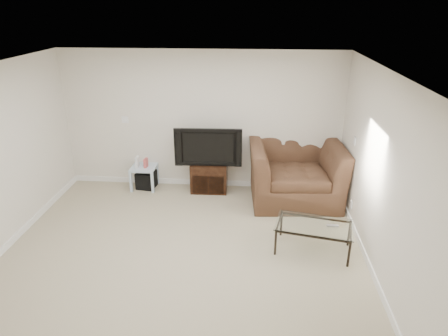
# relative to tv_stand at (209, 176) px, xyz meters

# --- Properties ---
(floor) EXTENTS (5.00, 5.00, 0.00)m
(floor) POSITION_rel_tv_stand_xyz_m (-0.15, -2.28, -0.27)
(floor) COLOR tan
(floor) RESTS_ON ground
(ceiling) EXTENTS (5.00, 5.00, 0.00)m
(ceiling) POSITION_rel_tv_stand_xyz_m (-0.15, -2.28, 2.23)
(ceiling) COLOR white
(ceiling) RESTS_ON ground
(wall_back) EXTENTS (5.00, 0.02, 2.50)m
(wall_back) POSITION_rel_tv_stand_xyz_m (-0.15, 0.22, 0.98)
(wall_back) COLOR silver
(wall_back) RESTS_ON ground
(wall_right) EXTENTS (0.02, 5.00, 2.50)m
(wall_right) POSITION_rel_tv_stand_xyz_m (2.35, -2.28, 0.98)
(wall_right) COLOR silver
(wall_right) RESTS_ON ground
(plate_back) EXTENTS (0.12, 0.02, 0.12)m
(plate_back) POSITION_rel_tv_stand_xyz_m (-1.55, 0.21, 0.98)
(plate_back) COLOR white
(plate_back) RESTS_ON wall_back
(plate_right_switch) EXTENTS (0.02, 0.09, 0.13)m
(plate_right_switch) POSITION_rel_tv_stand_xyz_m (2.34, -0.68, 0.98)
(plate_right_switch) COLOR white
(plate_right_switch) RESTS_ON wall_right
(plate_right_outlet) EXTENTS (0.02, 0.08, 0.12)m
(plate_right_outlet) POSITION_rel_tv_stand_xyz_m (2.34, -0.98, 0.03)
(plate_right_outlet) COLOR white
(plate_right_outlet) RESTS_ON wall_right
(tv_stand) EXTENTS (0.66, 0.46, 0.54)m
(tv_stand) POSITION_rel_tv_stand_xyz_m (0.00, 0.00, 0.00)
(tv_stand) COLOR black
(tv_stand) RESTS_ON floor
(dvd_player) EXTENTS (0.39, 0.27, 0.05)m
(dvd_player) POSITION_rel_tv_stand_xyz_m (0.00, -0.04, 0.18)
(dvd_player) COLOR black
(dvd_player) RESTS_ON tv_stand
(television) EXTENTS (1.10, 0.25, 0.68)m
(television) POSITION_rel_tv_stand_xyz_m (0.00, -0.03, 0.61)
(television) COLOR black
(television) RESTS_ON tv_stand
(side_table) EXTENTS (0.44, 0.44, 0.43)m
(side_table) POSITION_rel_tv_stand_xyz_m (-1.21, 0.00, -0.06)
(side_table) COLOR silver
(side_table) RESTS_ON floor
(subwoofer) EXTENTS (0.36, 0.36, 0.32)m
(subwoofer) POSITION_rel_tv_stand_xyz_m (-1.19, 0.02, -0.12)
(subwoofer) COLOR black
(subwoofer) RESTS_ON floor
(game_console) EXTENTS (0.05, 0.14, 0.19)m
(game_console) POSITION_rel_tv_stand_xyz_m (-1.32, -0.02, 0.25)
(game_console) COLOR white
(game_console) RESTS_ON side_table
(game_case) EXTENTS (0.06, 0.13, 0.17)m
(game_case) POSITION_rel_tv_stand_xyz_m (-1.16, -0.02, 0.24)
(game_case) COLOR #CC4C4C
(game_case) RESTS_ON side_table
(recliner) EXTENTS (1.63, 1.12, 1.37)m
(recliner) POSITION_rel_tv_stand_xyz_m (1.52, -0.23, 0.41)
(recliner) COLOR #532E1E
(recliner) RESTS_ON floor
(coffee_table) EXTENTS (1.14, 0.79, 0.41)m
(coffee_table) POSITION_rel_tv_stand_xyz_m (1.65, -1.81, -0.07)
(coffee_table) COLOR black
(coffee_table) RESTS_ON floor
(remote) EXTENTS (0.16, 0.05, 0.02)m
(remote) POSITION_rel_tv_stand_xyz_m (1.90, -1.84, 0.14)
(remote) COLOR #B2B2B7
(remote) RESTS_ON coffee_table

